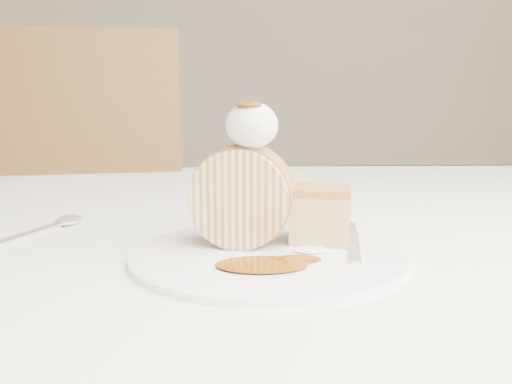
{
  "coord_description": "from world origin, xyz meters",
  "views": [
    {
      "loc": [
        0.03,
        -0.49,
        0.89
      ],
      "look_at": [
        0.04,
        0.0,
        0.81
      ],
      "focal_mm": 40.0,
      "sensor_mm": 36.0,
      "label": 1
    }
  ],
  "objects": [
    {
      "name": "table",
      "position": [
        0.0,
        0.2,
        0.66
      ],
      "size": [
        1.4,
        0.9,
        0.75
      ],
      "color": "white",
      "rests_on": "ground"
    },
    {
      "name": "chair_far",
      "position": [
        -0.34,
        0.67,
        0.58
      ],
      "size": [
        0.55,
        0.55,
        1.01
      ],
      "rotation": [
        0.0,
        0.0,
        3.3
      ],
      "color": "brown",
      "rests_on": "ground"
    },
    {
      "name": "plate",
      "position": [
        0.05,
        -0.01,
        0.75
      ],
      "size": [
        0.29,
        0.29,
        0.01
      ],
      "primitive_type": "cylinder",
      "rotation": [
        0.0,
        0.0,
        -0.21
      ],
      "color": "white",
      "rests_on": "table"
    },
    {
      "name": "roulade_slice",
      "position": [
        0.03,
        0.02,
        0.8
      ],
      "size": [
        0.1,
        0.06,
        0.09
      ],
      "primitive_type": "cylinder",
      "rotation": [
        1.57,
        0.0,
        -0.18
      ],
      "color": "beige",
      "rests_on": "plate"
    },
    {
      "name": "cake_chunk",
      "position": [
        0.1,
        0.03,
        0.78
      ],
      "size": [
        0.06,
        0.06,
        0.04
      ],
      "primitive_type": "cube",
      "rotation": [
        0.0,
        0.0,
        -0.21
      ],
      "color": "#AD7841",
      "rests_on": "plate"
    },
    {
      "name": "whipped_cream",
      "position": [
        0.04,
        0.01,
        0.87
      ],
      "size": [
        0.05,
        0.05,
        0.04
      ],
      "primitive_type": "ellipsoid",
      "color": "white",
      "rests_on": "roulade_slice"
    },
    {
      "name": "caramel_drizzle",
      "position": [
        0.04,
        0.0,
        0.89
      ],
      "size": [
        0.02,
        0.02,
        0.01
      ],
      "primitive_type": "ellipsoid",
      "color": "#6B3604",
      "rests_on": "whipped_cream"
    },
    {
      "name": "caramel_pool",
      "position": [
        0.04,
        -0.05,
        0.76
      ],
      "size": [
        0.08,
        0.06,
        0.0
      ],
      "primitive_type": null,
      "rotation": [
        0.0,
        0.0,
        -0.21
      ],
      "color": "#6B3604",
      "rests_on": "plate"
    },
    {
      "name": "fork",
      "position": [
        0.13,
        0.0,
        0.76
      ],
      "size": [
        0.04,
        0.14,
        0.0
      ],
      "primitive_type": "cube",
      "rotation": [
        0.0,
        0.0,
        -0.16
      ],
      "color": "silver",
      "rests_on": "plate"
    },
    {
      "name": "spoon",
      "position": [
        -0.2,
        0.05,
        0.75
      ],
      "size": [
        0.08,
        0.17,
        0.0
      ],
      "primitive_type": "cube",
      "rotation": [
        0.0,
        0.0,
        -0.37
      ],
      "color": "silver",
      "rests_on": "table"
    }
  ]
}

